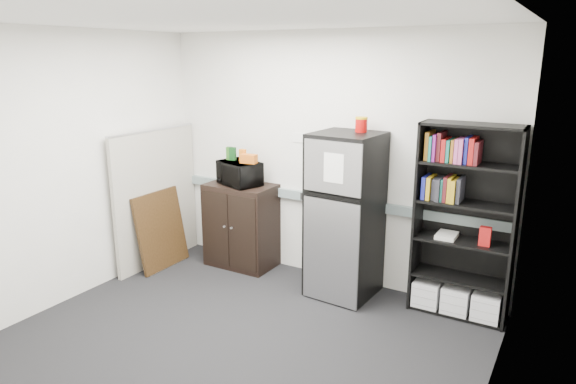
% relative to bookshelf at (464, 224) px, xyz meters
% --- Properties ---
extents(floor, '(4.00, 4.00, 0.00)m').
position_rel_bookshelf_xyz_m(floor, '(-1.53, -1.57, -0.91)').
color(floor, black).
rests_on(floor, ground).
extents(wall_back, '(4.00, 0.02, 2.70)m').
position_rel_bookshelf_xyz_m(wall_back, '(-1.53, 0.18, 0.44)').
color(wall_back, white).
rests_on(wall_back, floor).
extents(wall_right, '(0.02, 3.50, 2.70)m').
position_rel_bookshelf_xyz_m(wall_right, '(0.47, -1.57, 0.44)').
color(wall_right, white).
rests_on(wall_right, floor).
extents(wall_left, '(0.02, 3.50, 2.70)m').
position_rel_bookshelf_xyz_m(wall_left, '(-3.53, -1.57, 0.44)').
color(wall_left, white).
rests_on(wall_left, floor).
extents(ceiling, '(4.00, 3.50, 0.02)m').
position_rel_bookshelf_xyz_m(ceiling, '(-1.53, -1.57, 1.79)').
color(ceiling, white).
rests_on(ceiling, wall_back).
extents(electrical_raceway, '(3.92, 0.05, 0.10)m').
position_rel_bookshelf_xyz_m(electrical_raceway, '(-1.53, 0.15, -0.01)').
color(electrical_raceway, gray).
rests_on(electrical_raceway, wall_back).
extents(wall_note, '(0.14, 0.00, 0.10)m').
position_rel_bookshelf_xyz_m(wall_note, '(-1.88, 0.18, 0.64)').
color(wall_note, white).
rests_on(wall_note, wall_back).
extents(bookshelf, '(0.90, 0.34, 1.85)m').
position_rel_bookshelf_xyz_m(bookshelf, '(0.00, 0.00, 0.00)').
color(bookshelf, black).
rests_on(bookshelf, floor).
extents(cubicle_partition, '(0.06, 1.30, 1.62)m').
position_rel_bookshelf_xyz_m(cubicle_partition, '(-3.43, -0.49, -0.10)').
color(cubicle_partition, '#9F9C8D').
rests_on(cubicle_partition, floor).
extents(cabinet, '(0.79, 0.53, 0.99)m').
position_rel_bookshelf_xyz_m(cabinet, '(-2.51, -0.06, -0.42)').
color(cabinet, black).
rests_on(cabinet, floor).
extents(microwave, '(0.57, 0.47, 0.27)m').
position_rel_bookshelf_xyz_m(microwave, '(-2.51, -0.08, 0.21)').
color(microwave, black).
rests_on(microwave, cabinet).
extents(snack_box_a, '(0.08, 0.06, 0.15)m').
position_rel_bookshelf_xyz_m(snack_box_a, '(-2.66, -0.05, 0.43)').
color(snack_box_a, '#275919').
rests_on(snack_box_a, microwave).
extents(snack_box_b, '(0.08, 0.06, 0.15)m').
position_rel_bookshelf_xyz_m(snack_box_b, '(-2.62, -0.05, 0.43)').
color(snack_box_b, '#0C3611').
rests_on(snack_box_b, microwave).
extents(snack_box_c, '(0.08, 0.06, 0.14)m').
position_rel_bookshelf_xyz_m(snack_box_c, '(-2.48, -0.05, 0.42)').
color(snack_box_c, orange).
rests_on(snack_box_c, microwave).
extents(snack_bag, '(0.19, 0.12, 0.10)m').
position_rel_bookshelf_xyz_m(snack_bag, '(-2.36, -0.10, 0.40)').
color(snack_bag, '#C35813').
rests_on(snack_bag, microwave).
extents(refrigerator, '(0.68, 0.70, 1.70)m').
position_rel_bookshelf_xyz_m(refrigerator, '(-1.15, -0.14, -0.06)').
color(refrigerator, black).
rests_on(refrigerator, floor).
extents(coffee_can, '(0.12, 0.12, 0.17)m').
position_rel_bookshelf_xyz_m(coffee_can, '(-1.06, -0.02, 0.87)').
color(coffee_can, '#A60907').
rests_on(coffee_can, refrigerator).
extents(framed_poster, '(0.19, 0.71, 0.90)m').
position_rel_bookshelf_xyz_m(framed_poster, '(-3.30, -0.58, -0.46)').
color(framed_poster, black).
rests_on(framed_poster, floor).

